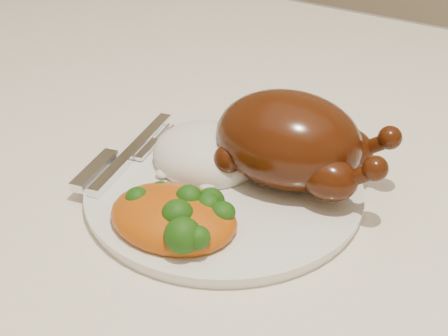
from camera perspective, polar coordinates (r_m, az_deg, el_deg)
The scene contains 7 objects.
dining_table at distance 0.74m, azimuth 5.33°, elevation -6.45°, with size 1.60×0.90×0.76m.
tablecloth at distance 0.69m, azimuth 5.64°, elevation -1.74°, with size 1.73×1.03×0.18m.
dinner_plate at distance 0.62m, azimuth 0.00°, elevation -2.00°, with size 0.27×0.27×0.01m, color white.
roast_chicken at distance 0.61m, azimuth 6.24°, elevation 2.50°, with size 0.19×0.13×0.09m.
rice_mound at distance 0.65m, azimuth -1.61°, elevation 1.20°, with size 0.12×0.11×0.06m.
mac_and_cheese at distance 0.56m, azimuth -4.07°, elevation -4.55°, with size 0.13×0.10×0.05m.
cutlery at distance 0.66m, azimuth -9.58°, elevation 0.67°, with size 0.05×0.18×0.01m.
Camera 1 is at (0.24, -0.52, 1.13)m, focal length 50.00 mm.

